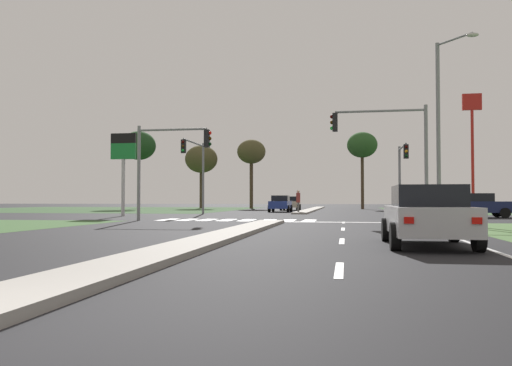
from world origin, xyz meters
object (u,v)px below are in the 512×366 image
Objects in this scene: traffic_signal_near_right at (391,142)px; street_lamp_second at (442,121)px; car_navy_third at (476,205)px; treeline_fourth at (362,146)px; car_silver_second at (427,215)px; car_beige_fourth at (291,203)px; car_blue_near at (280,204)px; traffic_signal_far_right at (402,166)px; pedestrian_at_median at (298,199)px; treeline_third at (251,153)px; fuel_price_totem at (123,156)px; traffic_signal_near_left at (166,155)px; fastfood_pole_sign at (472,125)px; treeline_second at (201,159)px; treeline_near at (139,146)px; traffic_signal_far_left at (196,163)px.

street_lamp_second is (2.42, -0.25, 0.98)m from traffic_signal_near_right.
treeline_fourth is (-6.30, 28.54, 6.85)m from car_navy_third.
car_silver_second reaches higher than car_beige_fourth.
car_blue_near is at bearing 89.25° from car_beige_fourth.
traffic_signal_far_right is 9.59m from pedestrian_at_median.
street_lamp_second reaches higher than traffic_signal_far_right.
car_blue_near is 0.91× the size of car_beige_fourth.
treeline_third reaches higher than car_beige_fourth.
traffic_signal_near_left is at bearing -51.75° from fuel_price_totem.
fastfood_pole_sign reaches higher than car_beige_fourth.
pedestrian_at_median is 20.29m from fastfood_pole_sign.
fastfood_pole_sign is at bearing -24.11° from treeline_second.
car_navy_third is (14.30, -12.96, 0.01)m from car_blue_near.
traffic_signal_near_right is 0.66× the size of street_lamp_second.
street_lamp_second reaches higher than fuel_price_totem.
traffic_signal_near_right is (-6.01, -8.42, 3.28)m from car_navy_third.
street_lamp_second is 46.80m from treeline_near.
traffic_signal_far_left is (-15.20, -0.24, 0.39)m from traffic_signal_far_right.
traffic_signal_near_right is at bearing 88.77° from car_silver_second.
car_silver_second is 2.39× the size of pedestrian_at_median.
car_blue_near is at bearing 102.81° from car_silver_second.
traffic_signal_far_right is 0.91× the size of traffic_signal_far_left.
treeline_second is (-12.98, 19.01, 5.73)m from car_blue_near.
fastfood_pole_sign reaches higher than treeline_second.
car_blue_near is 0.91× the size of car_navy_third.
treeline_third reaches higher than pedestrian_at_median.
treeline_third is at bearing 91.95° from traffic_signal_far_left.
treeline_third reaches higher than fuel_price_totem.
car_silver_second is at bearing 100.35° from car_beige_fourth.
pedestrian_at_median is at bearing -147.91° from fastfood_pole_sign.
fastfood_pole_sign reaches higher than pedestrian_at_median.
car_blue_near is 0.43× the size of treeline_near.
car_blue_near is at bearing -132.19° from car_navy_third.
pedestrian_at_median is at bearing 117.39° from street_lamp_second.
street_lamp_second reaches higher than car_blue_near.
treeline_near is at bearing 166.94° from fastfood_pole_sign.
treeline_near is at bearing -158.89° from treeline_third.
fuel_price_totem is at bearing -144.90° from fastfood_pole_sign.
treeline_second is at bearing 111.17° from car_silver_second.
treeline_second is (-3.71, 33.26, 2.29)m from fuel_price_totem.
pedestrian_at_median reaches higher than car_silver_second.
car_navy_third is 0.51× the size of street_lamp_second.
car_beige_fourth is 19.86m from fastfood_pole_sign.
car_navy_third is 38.57m from treeline_third.
traffic_signal_far_right is 19.76m from fuel_price_totem.
traffic_signal_near_right is 43.07m from treeline_third.
car_beige_fourth is at bearing 67.19° from fuel_price_totem.
car_blue_near is at bearing 111.19° from traffic_signal_near_right.
traffic_signal_far_left is at bearing -75.07° from treeline_second.
treeline_third is (3.07, 33.30, 3.12)m from fuel_price_totem.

